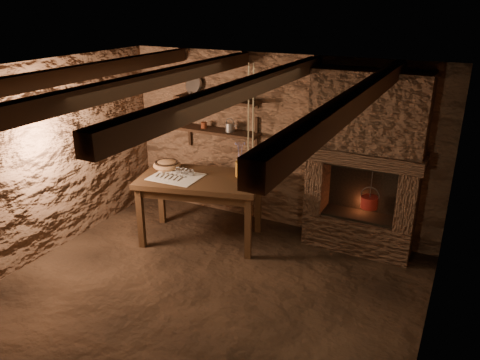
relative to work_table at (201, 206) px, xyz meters
The scene contains 25 objects.
floor 1.35m from the work_table, 57.62° to the right, with size 4.50×4.50×0.00m, color black.
back_wall 1.36m from the work_table, 53.96° to the left, with size 4.50×0.04×2.40m, color brown.
front_wall 3.22m from the work_table, 77.55° to the right, with size 4.50×0.04×2.40m, color brown.
left_wall 2.03m from the work_table, 145.80° to the right, with size 0.04×4.00×2.40m, color brown.
right_wall 3.20m from the work_table, 20.05° to the right, with size 0.04×4.00×2.40m, color brown.
ceiling 2.30m from the work_table, 57.62° to the right, with size 4.50×4.00×0.04m, color black.
beam_far_left 2.27m from the work_table, 127.58° to the right, with size 0.14×3.95×0.16m, color black.
beam_mid_left 2.12m from the work_table, 80.56° to the right, with size 0.14×3.95×0.16m, color black.
beam_mid_right 2.42m from the work_table, 42.22° to the right, with size 0.14×3.95×0.16m, color black.
beam_far_right 3.04m from the work_table, 26.14° to the right, with size 0.14×3.95×0.16m, color black.
shelf_lower 1.14m from the work_table, 102.60° to the left, with size 1.25×0.30×0.04m, color black.
shelf_upper 1.49m from the work_table, 102.60° to the left, with size 1.25×0.30×0.04m, color black.
hearth 2.18m from the work_table, 19.97° to the left, with size 1.43×0.51×2.30m.
work_table is the anchor object (origin of this frame).
linen_cloth 0.52m from the work_table, 153.15° to the right, with size 0.63×0.51×0.01m, color beige.
pewter_cutlery_row 0.54m from the work_table, 149.94° to the right, with size 0.53×0.20×0.01m, color gray, non-canonical shape.
drinking_glasses 0.53m from the work_table, behind, with size 0.20×0.06×0.08m, color silver, non-canonical shape.
stoneware_jug 0.80m from the work_table, 30.31° to the left, with size 0.15×0.14×0.46m.
wooden_bowl 0.74m from the work_table, behind, with size 0.38×0.38×0.13m, color olive.
iron_stockpot 1.57m from the work_table, 90.44° to the left, with size 0.22×0.22×0.17m, color #2E2C29.
tin_pan 1.78m from the work_table, 124.88° to the left, with size 0.28×0.28×0.04m, color #959590.
small_kettle 1.18m from the work_table, 87.83° to the left, with size 0.18×0.13×0.19m, color #959590, non-canonical shape.
rusty_tin 1.23m from the work_table, 117.10° to the left, with size 0.08×0.08×0.08m, color #501E10.
red_pot 2.16m from the work_table, 17.63° to the left, with size 0.27×0.27×0.54m.
hanging_ropes 1.51m from the work_table, ahead, with size 0.08×0.08×1.20m, color tan, non-canonical shape.
Camera 1 is at (2.34, -3.74, 3.05)m, focal length 35.00 mm.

